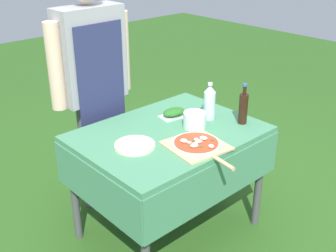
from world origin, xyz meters
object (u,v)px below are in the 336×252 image
(prep_table, at_px, (169,146))
(pizza_on_peel, at_px, (197,145))
(person_cook, at_px, (93,78))
(herb_container, at_px, (174,113))
(oil_bottle, at_px, (243,108))
(plate_stack, at_px, (135,145))
(water_bottle, at_px, (209,102))
(mixing_tub, at_px, (195,120))

(prep_table, bearing_deg, pizza_on_peel, -94.52)
(person_cook, height_order, herb_container, person_cook)
(oil_bottle, xyz_separation_m, plate_stack, (-0.73, 0.21, -0.10))
(water_bottle, xyz_separation_m, plate_stack, (-0.62, 0.02, -0.11))
(water_bottle, bearing_deg, plate_stack, 178.60)
(person_cook, xyz_separation_m, mixing_tub, (0.30, -0.68, -0.18))
(herb_container, height_order, mixing_tub, mixing_tub)
(person_cook, distance_m, oil_bottle, 1.03)
(prep_table, bearing_deg, plate_stack, -176.39)
(oil_bottle, height_order, water_bottle, oil_bottle)
(person_cook, xyz_separation_m, plate_stack, (-0.15, -0.64, -0.22))
(water_bottle, distance_m, herb_container, 0.25)
(plate_stack, bearing_deg, oil_bottle, -16.23)
(water_bottle, bearing_deg, mixing_tub, -169.42)
(person_cook, bearing_deg, mixing_tub, 112.23)
(prep_table, relative_size, mixing_tub, 7.84)
(prep_table, height_order, oil_bottle, oil_bottle)
(mixing_tub, bearing_deg, pizza_on_peel, -132.61)
(prep_table, xyz_separation_m, mixing_tub, (0.16, -0.07, 0.15))
(person_cook, distance_m, water_bottle, 0.81)
(prep_table, relative_size, person_cook, 0.68)
(plate_stack, bearing_deg, pizza_on_peel, -42.77)
(pizza_on_peel, bearing_deg, oil_bottle, 12.59)
(herb_container, relative_size, plate_stack, 0.86)
(plate_stack, bearing_deg, mixing_tub, -5.97)
(person_cook, height_order, pizza_on_peel, person_cook)
(prep_table, xyz_separation_m, pizza_on_peel, (-0.02, -0.26, 0.12))
(prep_table, bearing_deg, mixing_tub, -21.85)
(person_cook, bearing_deg, plate_stack, 75.40)
(mixing_tub, height_order, plate_stack, mixing_tub)
(prep_table, xyz_separation_m, water_bottle, (0.33, -0.03, 0.22))
(prep_table, bearing_deg, oil_bottle, -27.57)
(mixing_tub, bearing_deg, person_cook, 113.75)
(herb_container, bearing_deg, prep_table, -140.94)
(prep_table, bearing_deg, water_bottle, -5.71)
(person_cook, bearing_deg, oil_bottle, 122.75)
(oil_bottle, height_order, herb_container, oil_bottle)
(person_cook, bearing_deg, prep_table, 101.12)
(water_bottle, bearing_deg, oil_bottle, -61.41)
(pizza_on_peel, distance_m, plate_stack, 0.36)
(mixing_tub, xyz_separation_m, plate_stack, (-0.45, 0.05, -0.04))
(prep_table, bearing_deg, herb_container, 39.06)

